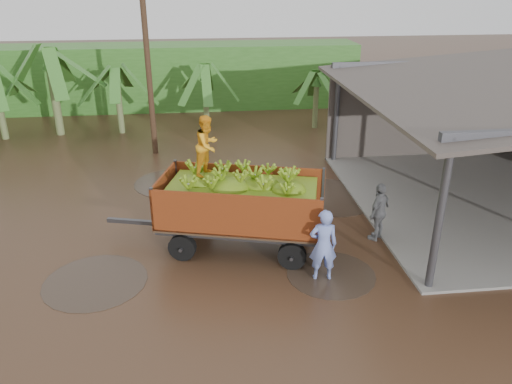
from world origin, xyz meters
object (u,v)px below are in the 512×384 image
at_px(banana_trailer, 241,203).
at_px(man_blue, 323,245).
at_px(man_grey, 379,212).
at_px(utility_pole, 148,61).

xyz_separation_m(banana_trailer, man_blue, (1.93, -1.90, -0.41)).
distance_m(banana_trailer, man_grey, 4.10).
relative_size(man_grey, utility_pole, 0.23).
bearing_deg(man_grey, man_blue, -2.36).
height_order(man_blue, man_grey, man_blue).
height_order(man_blue, utility_pole, utility_pole).
bearing_deg(utility_pole, man_blue, -64.68).
xyz_separation_m(man_blue, utility_pole, (-5.00, 10.57, 3.01)).
bearing_deg(man_blue, utility_pole, -60.63).
distance_m(man_blue, utility_pole, 12.07).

